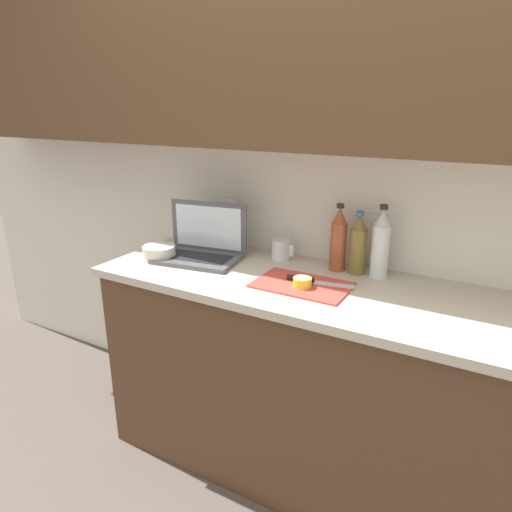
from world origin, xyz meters
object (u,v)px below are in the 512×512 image
at_px(bottle_oil_tall, 358,246).
at_px(measuring_cup, 281,250).
at_px(bottle_green_soda, 381,245).
at_px(cutting_board, 302,285).
at_px(bowl_white, 159,253).
at_px(laptop, 203,245).
at_px(knife, 309,280).
at_px(bottle_water_clear, 338,240).
at_px(lemon_half_cut, 302,282).

xyz_separation_m(bottle_oil_tall, measuring_cup, (-0.36, 0.00, -0.08)).
height_order(bottle_green_soda, measuring_cup, bottle_green_soda).
height_order(cutting_board, bowl_white, bowl_white).
xyz_separation_m(laptop, bottle_oil_tall, (0.68, 0.16, 0.06)).
height_order(cutting_board, knife, knife).
relative_size(laptop, bottle_water_clear, 1.40).
xyz_separation_m(laptop, knife, (0.56, -0.06, -0.04)).
bearing_deg(bottle_water_clear, bowl_white, -160.53).
height_order(laptop, knife, laptop).
relative_size(laptop, bowl_white, 2.71).
bearing_deg(lemon_half_cut, cutting_board, 115.48).
relative_size(lemon_half_cut, bottle_green_soda, 0.24).
xyz_separation_m(cutting_board, knife, (0.01, 0.03, 0.01)).
xyz_separation_m(knife, bottle_green_soda, (0.22, 0.21, 0.12)).
bearing_deg(bowl_white, cutting_board, 2.02).
relative_size(laptop, cutting_board, 1.10).
xyz_separation_m(knife, bowl_white, (-0.72, -0.06, 0.01)).
xyz_separation_m(lemon_half_cut, bottle_water_clear, (0.04, 0.27, 0.11)).
xyz_separation_m(cutting_board, bottle_green_soda, (0.23, 0.24, 0.14)).
bearing_deg(measuring_cup, cutting_board, -48.93).
relative_size(knife, bottle_water_clear, 0.93).
height_order(bottle_water_clear, measuring_cup, bottle_water_clear).
xyz_separation_m(bottle_water_clear, bowl_white, (-0.76, -0.27, -0.10)).
bearing_deg(measuring_cup, laptop, -154.30).
bearing_deg(knife, bottle_oil_tall, 47.93).
height_order(lemon_half_cut, bottle_green_soda, bottle_green_soda).
bearing_deg(lemon_half_cut, bowl_white, -179.85).
distance_m(laptop, lemon_half_cut, 0.57).
distance_m(bottle_green_soda, bottle_water_clear, 0.18).
xyz_separation_m(cutting_board, bottle_oil_tall, (0.14, 0.24, 0.12)).
distance_m(lemon_half_cut, bottle_green_soda, 0.37).
height_order(bottle_oil_tall, bottle_water_clear, bottle_water_clear).
bearing_deg(cutting_board, bottle_green_soda, 46.34).
height_order(laptop, bowl_white, laptop).
xyz_separation_m(lemon_half_cut, bottle_green_soda, (0.22, 0.27, 0.11)).
bearing_deg(knife, bottle_water_clear, 67.63).
height_order(cutting_board, bottle_water_clear, bottle_water_clear).
bearing_deg(bottle_oil_tall, laptop, -167.19).
relative_size(knife, lemon_half_cut, 3.71).
bearing_deg(knife, measuring_cup, 125.22).
xyz_separation_m(cutting_board, lemon_half_cut, (0.01, -0.02, 0.02)).
bearing_deg(bottle_water_clear, laptop, -165.44).
bearing_deg(lemon_half_cut, bottle_green_soda, 50.27).
bearing_deg(knife, cutting_board, -126.03).
height_order(cutting_board, bottle_oil_tall, bottle_oil_tall).
xyz_separation_m(lemon_half_cut, measuring_cup, (-0.23, 0.27, 0.02)).
bearing_deg(lemon_half_cut, measuring_cup, 129.95).
relative_size(knife, bottle_oil_tall, 1.01).
distance_m(lemon_half_cut, bottle_water_clear, 0.29).
bearing_deg(bottle_oil_tall, lemon_half_cut, -115.79).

